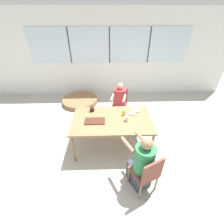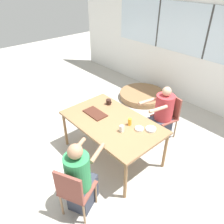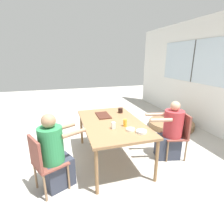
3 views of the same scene
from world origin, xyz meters
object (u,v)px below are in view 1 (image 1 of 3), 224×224
bowl_white_shallow (137,110)px  folded_table_stack (80,101)px  person_woman_green_shirt (119,104)px  bowl_cereal (132,114)px  person_man_blue_shirt (142,165)px  coffee_mug (92,109)px  chair_for_man_blue_shirt (148,173)px  milk_carton_small (126,119)px  juice_glass (124,113)px  chair_for_woman_green_shirt (120,100)px

bowl_white_shallow → folded_table_stack: 2.46m
person_woman_green_shirt → bowl_cereal: size_ratio=8.17×
person_woman_green_shirt → person_man_blue_shirt: bearing=109.2°
bowl_cereal → folded_table_stack: (-1.50, 1.85, -0.69)m
coffee_mug → person_man_blue_shirt: bearing=-54.8°
chair_for_man_blue_shirt → person_man_blue_shirt: bearing=90.0°
person_woman_green_shirt → bowl_white_shallow: bearing=126.6°
chair_for_man_blue_shirt → milk_carton_small: bearing=77.3°
coffee_mug → bowl_cereal: bearing=-9.5°
chair_for_man_blue_shirt → coffee_mug: bearing=98.8°
bowl_cereal → person_man_blue_shirt: bearing=-89.3°
milk_carton_small → chair_for_man_blue_shirt: bearing=-77.3°
coffee_mug → bowl_white_shallow: size_ratio=0.61×
coffee_mug → juice_glass: size_ratio=0.83×
coffee_mug → bowl_white_shallow: bearing=-1.3°
person_woman_green_shirt → folded_table_stack: (-1.29, 0.95, -0.41)m
person_man_blue_shirt → milk_carton_small: size_ratio=10.76×
person_woman_green_shirt → chair_for_woman_green_shirt: bearing=-90.0°
chair_for_woman_green_shirt → person_man_blue_shirt: (0.19, -2.20, -0.00)m
person_woman_green_shirt → person_man_blue_shirt: 2.05m
person_woman_green_shirt → bowl_cereal: (0.21, -0.89, 0.28)m
chair_for_man_blue_shirt → person_man_blue_shirt: 0.17m
chair_for_woman_green_shirt → bowl_white_shallow: bearing=120.6°
juice_glass → folded_table_stack: size_ratio=0.10×
person_woman_green_shirt → coffee_mug: (-0.69, -0.74, 0.31)m
coffee_mug → chair_for_man_blue_shirt: bearing=-55.8°
person_woman_green_shirt → juice_glass: person_woman_green_shirt is taller
coffee_mug → folded_table_stack: bearing=109.6°
chair_for_woman_green_shirt → folded_table_stack: (-1.33, 0.79, -0.43)m
coffee_mug → juice_glass: (0.71, -0.17, 0.01)m
bowl_white_shallow → folded_table_stack: bowl_white_shallow is taller
chair_for_woman_green_shirt → bowl_cereal: 1.10m
folded_table_stack → milk_carton_small: bearing=-57.0°
chair_for_woman_green_shirt → person_woman_green_shirt: bearing=90.0°
person_man_blue_shirt → coffee_mug: 1.61m
coffee_mug → bowl_white_shallow: (1.02, -0.02, -0.03)m
person_man_blue_shirt → milk_carton_small: person_man_blue_shirt is taller
coffee_mug → milk_carton_small: size_ratio=0.93×
bowl_cereal → coffee_mug: bearing=170.5°
person_man_blue_shirt → bowl_cereal: bearing=65.2°
chair_for_man_blue_shirt → person_woman_green_shirt: bearing=72.3°
person_man_blue_shirt → folded_table_stack: bearing=91.4°
juice_glass → folded_table_stack: bearing=125.1°
person_woman_green_shirt → coffee_mug: person_woman_green_shirt is taller
bowl_cereal → bowl_white_shallow: bearing=45.6°
folded_table_stack → chair_for_woman_green_shirt: bearing=-30.7°
person_woman_green_shirt → juice_glass: bearing=104.3°
bowl_white_shallow → coffee_mug: bearing=178.7°
person_woman_green_shirt → milk_carton_small: person_woman_green_shirt is taller
milk_carton_small → folded_table_stack: bearing=123.0°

